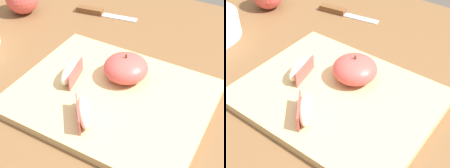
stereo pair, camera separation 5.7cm
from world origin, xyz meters
The scene contains 6 objects.
dining_table centered at (0.00, 0.00, 0.65)m, with size 1.14×0.93×0.76m.
cutting_board centered at (0.01, 0.00, 0.76)m, with size 0.34×0.27×0.02m.
apple_half_skin_up centered at (0.01, 0.05, 0.79)m, with size 0.08×0.08×0.05m.
apple_wedge_near_knife centered at (-0.07, 0.00, 0.79)m, with size 0.04×0.07×0.03m.
apple_wedge_right centered at (0.01, -0.08, 0.79)m, with size 0.06×0.07×0.03m.
paring_knife centered at (-0.18, 0.26, 0.76)m, with size 0.16×0.04×0.01m.
Camera 1 is at (0.23, -0.37, 1.16)m, focal length 52.07 mm.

